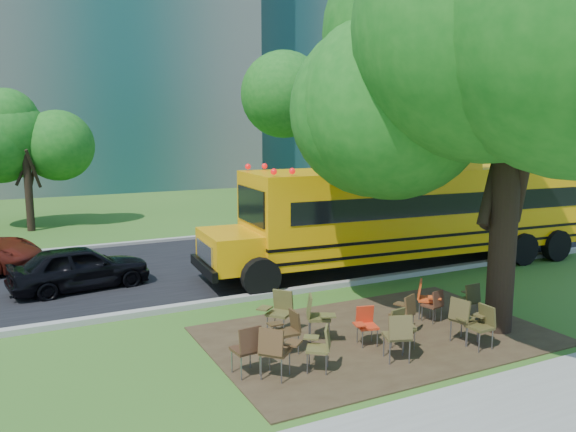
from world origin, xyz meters
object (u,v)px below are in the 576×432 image
chair_12 (425,296)px  chair_4 (399,332)px  chair_2 (321,344)px  chair_5 (401,325)px  chair_13 (469,298)px  main_tree (513,75)px  black_car (80,267)px  chair_11 (405,310)px  chair_1 (276,347)px  chair_14 (434,302)px  chair_9 (279,308)px  school_bus (419,210)px  chair_10 (316,313)px  chair_8 (288,327)px  chair_3 (365,322)px  chair_6 (481,322)px  chair_0 (249,345)px  chair_7 (465,316)px

chair_12 → chair_4: bearing=-10.0°
chair_2 → chair_12: bearing=-34.0°
chair_5 → chair_13: (2.39, 0.63, 0.06)m
main_tree → black_car: 11.56m
chair_2 → chair_11: chair_11 is taller
chair_5 → chair_1: bearing=-6.9°
black_car → chair_14: bearing=-141.2°
chair_11 → chair_9: bearing=129.2°
chair_13 → chair_14: size_ratio=1.17×
chair_5 → chair_11: chair_11 is taller
chair_11 → chair_12: size_ratio=0.99×
chair_4 → chair_14: chair_4 is taller
school_bus → chair_9: 7.53m
chair_1 → chair_10: (1.50, 1.25, -0.00)m
chair_4 → chair_13: chair_4 is taller
chair_4 → chair_8: (-1.64, 1.31, -0.07)m
chair_14 → chair_11: bearing=-177.2°
main_tree → chair_14: bearing=131.3°
main_tree → chair_2: size_ratio=10.56×
chair_14 → black_car: bearing=124.1°
chair_11 → chair_1: bearing=167.8°
chair_9 → chair_13: 4.34m
main_tree → chair_2: bearing=-179.0°
chair_3 → chair_5: (0.50, -0.49, 0.01)m
chair_13 → chair_3: bearing=-179.5°
chair_12 → main_tree: bearing=75.1°
chair_4 → chair_5: chair_4 is taller
chair_9 → chair_11: 2.64m
school_bus → chair_6: (-3.31, -5.96, -1.23)m
chair_3 → chair_11: 1.07m
chair_3 → chair_4: chair_4 is taller
chair_0 → chair_4: 2.80m
chair_4 → chair_12: 2.63m
chair_5 → school_bus: bearing=-141.6°
chair_11 → chair_12: 1.19m
chair_4 → chair_5: (0.41, 0.49, -0.10)m
chair_5 → black_car: (-5.13, 7.16, 0.12)m
chair_3 → black_car: bearing=-41.1°
chair_4 → chair_6: size_ratio=1.08×
chair_1 → chair_11: size_ratio=1.10×
chair_9 → chair_11: (2.37, -1.16, -0.04)m
chair_0 → chair_14: 4.80m
chair_9 → school_bus: bearing=-101.4°
chair_7 → chair_11: chair_7 is taller
chair_7 → chair_11: bearing=-154.9°
school_bus → chair_11: 6.41m
chair_5 → chair_10: (-1.27, 1.11, 0.10)m
chair_9 → chair_0: bearing=99.4°
chair_12 → chair_13: bearing=94.9°
chair_8 → chair_10: bearing=-69.3°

